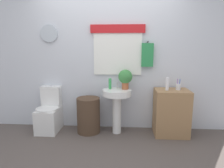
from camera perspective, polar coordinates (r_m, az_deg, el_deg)
name	(u,v)px	position (r m, az deg, el deg)	size (l,w,h in m)	color
ground_plane	(102,159)	(2.83, -2.87, -20.80)	(8.00, 8.00, 0.00)	#564C47
back_wall	(109,57)	(3.57, -0.87, 7.83)	(4.40, 0.18, 2.60)	silver
toilet	(50,114)	(3.74, -17.55, -8.21)	(0.38, 0.51, 0.80)	white
laundry_hamper	(89,115)	(3.51, -6.80, -8.91)	(0.40, 0.40, 0.62)	#4C3828
pedestal_sink	(117,101)	(3.38, 1.40, -4.96)	(0.49, 0.49, 0.77)	white
faucet	(117,85)	(3.44, 1.50, -0.43)	(0.03, 0.03, 0.10)	silver
wooden_cabinet	(171,112)	(3.52, 16.68, -7.86)	(0.56, 0.44, 0.78)	#9E754C
soap_bottle	(110,84)	(3.37, -0.58, 0.08)	(0.05, 0.05, 0.18)	green
potted_plant	(125,78)	(3.35, 3.87, 1.86)	(0.24, 0.24, 0.34)	#AD5B38
lotion_bottle	(167,84)	(3.34, 15.65, -0.03)	(0.05, 0.05, 0.21)	white
toothbrush_cup	(178,87)	(3.45, 18.58, -0.74)	(0.08, 0.08, 0.19)	silver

